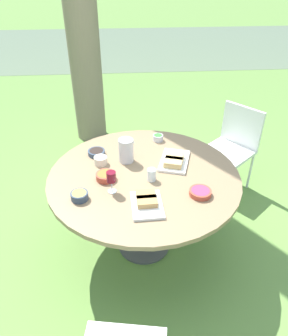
{
  "coord_description": "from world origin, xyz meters",
  "views": [
    {
      "loc": [
        -0.16,
        -2.02,
        2.19
      ],
      "look_at": [
        0.0,
        0.0,
        0.82
      ],
      "focal_mm": 35.0,
      "sensor_mm": 36.0,
      "label": 1
    }
  ],
  "objects": [
    {
      "name": "bowl_olives",
      "position": [
        -0.37,
        0.32,
        0.79
      ],
      "size": [
        0.14,
        0.14,
        0.04
      ],
      "color": "#334256",
      "rests_on": "dining_table"
    },
    {
      "name": "bowl_dip_cream",
      "position": [
        -0.33,
        0.17,
        0.8
      ],
      "size": [
        0.1,
        0.1,
        0.06
      ],
      "color": "beige",
      "rests_on": "dining_table"
    },
    {
      "name": "dining_table",
      "position": [
        0.0,
        0.0,
        0.68
      ],
      "size": [
        1.46,
        1.46,
        0.76
      ],
      "color": "#4C4C51",
      "rests_on": "ground_plane"
    },
    {
      "name": "chair_near_right",
      "position": [
        0.99,
        0.84,
        0.52
      ],
      "size": [
        0.6,
        0.61,
        0.89
      ],
      "color": "white",
      "rests_on": "ground_plane"
    },
    {
      "name": "ground_plane",
      "position": [
        0.0,
        0.0,
        0.0
      ],
      "size": [
        40.0,
        40.0,
        0.0
      ],
      "primitive_type": "plane",
      "color": "#668E42"
    },
    {
      "name": "river_strip",
      "position": [
        0.0,
        7.11,
        0.0
      ],
      "size": [
        40.0,
        4.6,
        0.01
      ],
      "color": "#6B7F5B",
      "rests_on": "ground_plane"
    },
    {
      "name": "bowl_fries",
      "position": [
        -0.46,
        -0.26,
        0.79
      ],
      "size": [
        0.12,
        0.12,
        0.05
      ],
      "color": "#334256",
      "rests_on": "dining_table"
    },
    {
      "name": "cup_water_near",
      "position": [
        0.05,
        -0.07,
        0.81
      ],
      "size": [
        0.07,
        0.07,
        0.09
      ],
      "color": "silver",
      "rests_on": "dining_table"
    },
    {
      "name": "wine_glass",
      "position": [
        -0.24,
        -0.19,
        0.88
      ],
      "size": [
        0.07,
        0.07,
        0.17
      ],
      "color": "silver",
      "rests_on": "dining_table"
    },
    {
      "name": "bowl_salad",
      "position": [
        0.16,
        0.52,
        0.79
      ],
      "size": [
        0.09,
        0.09,
        0.06
      ],
      "color": "silver",
      "rests_on": "dining_table"
    },
    {
      "name": "water_pitcher",
      "position": [
        -0.13,
        0.2,
        0.86
      ],
      "size": [
        0.13,
        0.12,
        0.19
      ],
      "color": "silver",
      "rests_on": "dining_table"
    },
    {
      "name": "platter_bread_main",
      "position": [
        0.25,
        0.14,
        0.79
      ],
      "size": [
        0.3,
        0.38,
        0.07
      ],
      "color": "white",
      "rests_on": "dining_table"
    },
    {
      "name": "platter_charcuterie",
      "position": [
        -0.01,
        -0.35,
        0.79
      ],
      "size": [
        0.21,
        0.29,
        0.06
      ],
      "color": "white",
      "rests_on": "dining_table"
    },
    {
      "name": "bowl_roasted_veg",
      "position": [
        -0.29,
        -0.04,
        0.79
      ],
      "size": [
        0.14,
        0.14,
        0.05
      ],
      "color": "#B74733",
      "rests_on": "dining_table"
    },
    {
      "name": "bowl_dip_red",
      "position": [
        0.37,
        -0.27,
        0.79
      ],
      "size": [
        0.15,
        0.15,
        0.04
      ],
      "color": "#B74733",
      "rests_on": "dining_table"
    }
  ]
}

